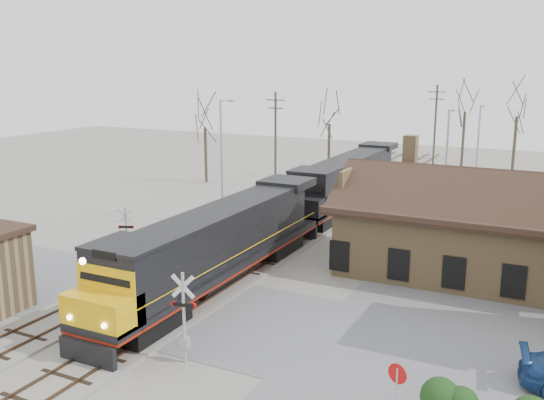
# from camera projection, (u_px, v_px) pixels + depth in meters

# --- Properties ---
(ground) EXTENTS (140.00, 140.00, 0.00)m
(ground) POSITION_uv_depth(u_px,v_px,m) (183.00, 308.00, 30.94)
(ground) COLOR gray
(ground) RESTS_ON ground
(road) EXTENTS (60.00, 9.00, 0.03)m
(road) POSITION_uv_depth(u_px,v_px,m) (183.00, 308.00, 30.93)
(road) COLOR #5D5D62
(road) RESTS_ON ground
(track_main) EXTENTS (3.40, 90.00, 0.24)m
(track_main) POSITION_uv_depth(u_px,v_px,m) (301.00, 235.00, 44.01)
(track_main) COLOR gray
(track_main) RESTS_ON ground
(track_siding) EXTENTS (3.40, 90.00, 0.24)m
(track_siding) POSITION_uv_depth(u_px,v_px,m) (247.00, 228.00, 45.97)
(track_siding) COLOR gray
(track_siding) RESTS_ON ground
(depot) EXTENTS (15.20, 9.31, 7.90)m
(depot) POSITION_uv_depth(u_px,v_px,m) (467.00, 234.00, 35.65)
(depot) COLOR #98794E
(depot) RESTS_ON ground
(locomotive_lead) EXTENTS (3.11, 20.83, 4.63)m
(locomotive_lead) POSITION_uv_depth(u_px,v_px,m) (213.00, 248.00, 33.00)
(locomotive_lead) COLOR black
(locomotive_lead) RESTS_ON ground
(locomotive_trailing) EXTENTS (3.11, 20.83, 4.38)m
(locomotive_trailing) POSITION_uv_depth(u_px,v_px,m) (345.00, 182.00, 51.42)
(locomotive_trailing) COLOR black
(locomotive_trailing) RESTS_ON ground
(crossbuck_near) EXTENTS (1.11, 0.34, 3.94)m
(crossbuck_near) POSITION_uv_depth(u_px,v_px,m) (184.00, 321.00, 24.98)
(crossbuck_near) COLOR #A5A8AD
(crossbuck_near) RESTS_ON ground
(crossbuck_far) EXTENTS (0.96, 0.48, 3.55)m
(crossbuck_far) POSITION_uv_depth(u_px,v_px,m) (127.00, 236.00, 37.79)
(crossbuck_far) COLOR #A5A8AD
(crossbuck_far) RESTS_ON ground
(do_not_enter_sign) EXTENTS (0.70, 0.28, 2.45)m
(do_not_enter_sign) POSITION_uv_depth(u_px,v_px,m) (397.00, 385.00, 20.33)
(do_not_enter_sign) COLOR #A5A8AD
(do_not_enter_sign) RESTS_ON ground
(hedge_a) EXTENTS (1.40, 1.40, 1.40)m
(hedge_a) POSITION_uv_depth(u_px,v_px,m) (440.00, 397.00, 21.41)
(hedge_a) COLOR #163411
(hedge_a) RESTS_ON ground
(streetlight_a) EXTENTS (0.25, 2.04, 9.59)m
(streetlight_a) POSITION_uv_depth(u_px,v_px,m) (222.00, 155.00, 46.58)
(streetlight_a) COLOR #A5A8AD
(streetlight_a) RESTS_ON ground
(streetlight_b) EXTENTS (0.25, 2.04, 8.82)m
(streetlight_b) POSITION_uv_depth(u_px,v_px,m) (447.00, 159.00, 47.24)
(streetlight_b) COLOR #A5A8AD
(streetlight_b) RESTS_ON ground
(streetlight_c) EXTENTS (0.25, 2.04, 8.56)m
(streetlight_c) POSITION_uv_depth(u_px,v_px,m) (478.00, 146.00, 56.27)
(streetlight_c) COLOR #A5A8AD
(streetlight_c) RESTS_ON ground
(utility_pole_a) EXTENTS (2.00, 0.24, 9.54)m
(utility_pole_a) POSITION_uv_depth(u_px,v_px,m) (275.00, 138.00, 60.57)
(utility_pole_a) COLOR #382D23
(utility_pole_a) RESTS_ON ground
(utility_pole_b) EXTENTS (2.00, 0.24, 9.95)m
(utility_pole_b) POSITION_uv_depth(u_px,v_px,m) (435.00, 127.00, 68.94)
(utility_pole_b) COLOR #382D23
(utility_pole_b) RESTS_ON ground
(tree_a) EXTENTS (3.84, 3.84, 9.41)m
(tree_a) POSITION_uv_depth(u_px,v_px,m) (205.00, 118.00, 62.83)
(tree_a) COLOR #382D23
(tree_a) RESTS_ON ground
(tree_b) EXTENTS (3.98, 3.98, 9.75)m
(tree_b) POSITION_uv_depth(u_px,v_px,m) (330.00, 115.00, 64.51)
(tree_b) COLOR #382D23
(tree_b) RESTS_ON ground
(tree_c) EXTENTS (4.54, 4.54, 11.13)m
(tree_c) POSITION_uv_depth(u_px,v_px,m) (466.00, 102.00, 69.97)
(tree_c) COLOR #382D23
(tree_c) RESTS_ON ground
(tree_d) EXTENTS (4.60, 4.60, 11.27)m
(tree_d) POSITION_uv_depth(u_px,v_px,m) (518.00, 105.00, 62.65)
(tree_d) COLOR #382D23
(tree_d) RESTS_ON ground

